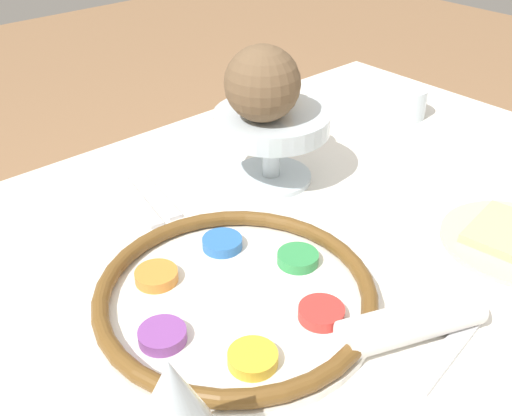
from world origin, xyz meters
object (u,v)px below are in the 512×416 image
(orange_fruit, at_px, (271,80))
(cup_near, at_px, (405,102))
(seder_plate, at_px, (236,295))
(napkin_roll, at_px, (412,322))
(wine_glass, at_px, (173,402))
(fruit_stand, at_px, (272,130))
(coconut, at_px, (262,84))

(orange_fruit, bearing_deg, cup_near, -3.89)
(seder_plate, height_order, cup_near, cup_near)
(seder_plate, distance_m, napkin_roll, 0.20)
(orange_fruit, relative_size, napkin_roll, 0.42)
(cup_near, bearing_deg, orange_fruit, 176.11)
(seder_plate, xyz_separation_m, wine_glass, (-0.18, -0.14, 0.09))
(fruit_stand, bearing_deg, orange_fruit, 49.57)
(orange_fruit, bearing_deg, fruit_stand, -130.43)
(wine_glass, height_order, cup_near, wine_glass)
(wine_glass, distance_m, coconut, 0.51)
(fruit_stand, xyz_separation_m, cup_near, (0.36, 0.01, -0.06))
(seder_plate, xyz_separation_m, fruit_stand, (0.23, 0.19, 0.07))
(fruit_stand, relative_size, napkin_roll, 1.03)
(napkin_roll, relative_size, cup_near, 2.16)
(fruit_stand, bearing_deg, cup_near, 1.33)
(orange_fruit, xyz_separation_m, coconut, (-0.05, -0.04, 0.02))
(napkin_roll, bearing_deg, seder_plate, 123.14)
(fruit_stand, bearing_deg, seder_plate, -140.55)
(cup_near, bearing_deg, coconut, -177.46)
(napkin_roll, height_order, cup_near, cup_near)
(fruit_stand, bearing_deg, coconut, -162.20)
(wine_glass, bearing_deg, seder_plate, 38.43)
(seder_plate, xyz_separation_m, orange_fruit, (0.26, 0.22, 0.14))
(fruit_stand, distance_m, napkin_roll, 0.39)
(coconut, height_order, napkin_roll, coconut)
(wine_glass, relative_size, orange_fruit, 2.05)
(wine_glass, relative_size, cup_near, 1.88)
(seder_plate, xyz_separation_m, napkin_roll, (0.11, -0.17, 0.01))
(orange_fruit, xyz_separation_m, cup_near, (0.33, -0.02, -0.12))
(wine_glass, height_order, fruit_stand, wine_glass)
(orange_fruit, bearing_deg, coconut, -143.52)
(seder_plate, height_order, fruit_stand, fruit_stand)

